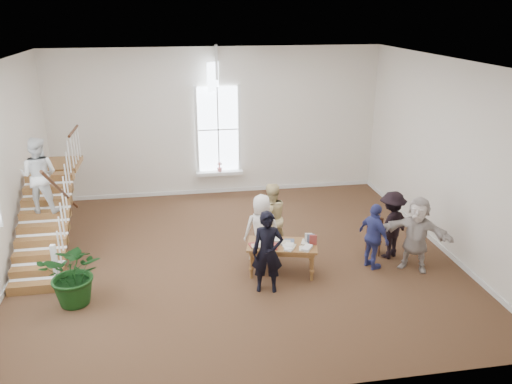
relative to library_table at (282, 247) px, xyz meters
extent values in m
plane|color=#4F2C1F|center=(-0.86, 0.90, -0.64)|extent=(10.00, 10.00, 0.00)
plane|color=silver|center=(-0.86, 5.40, 1.61)|extent=(10.00, 0.00, 10.00)
plane|color=silver|center=(-0.86, -3.60, 1.61)|extent=(10.00, 0.00, 10.00)
plane|color=silver|center=(4.14, 0.90, 1.61)|extent=(0.00, 9.00, 9.00)
plane|color=white|center=(-0.86, 0.90, 3.86)|extent=(10.00, 10.00, 0.00)
cube|color=white|center=(-0.86, 5.22, 0.06)|extent=(1.45, 0.28, 0.10)
plane|color=white|center=(-0.86, 5.34, 1.41)|extent=(2.60, 0.00, 2.60)
plane|color=white|center=(-0.86, 5.34, 3.01)|extent=(0.60, 0.60, 0.85)
cube|color=white|center=(-0.86, 5.37, -0.58)|extent=(10.00, 0.04, 0.12)
imported|color=pink|center=(-0.86, 5.19, 0.26)|extent=(0.17, 0.17, 0.30)
cube|color=brown|center=(-5.21, 0.10, -0.54)|extent=(1.10, 0.30, 0.20)
cube|color=brown|center=(-5.21, 0.40, -0.34)|extent=(1.10, 0.30, 0.20)
cube|color=brown|center=(-5.21, 0.70, -0.14)|extent=(1.10, 0.30, 0.20)
cube|color=brown|center=(-5.21, 1.00, 0.06)|extent=(1.10, 0.30, 0.20)
cube|color=brown|center=(-5.21, 1.30, 0.26)|extent=(1.10, 0.30, 0.20)
cube|color=brown|center=(-5.21, 1.60, 0.46)|extent=(1.10, 0.30, 0.20)
cube|color=brown|center=(-5.21, 1.90, 0.66)|extent=(1.10, 0.30, 0.20)
cube|color=brown|center=(-5.21, 2.20, 0.86)|extent=(1.10, 0.30, 0.20)
cube|color=brown|center=(-5.21, 2.50, 1.06)|extent=(1.10, 0.30, 0.20)
cube|color=brown|center=(-5.21, 3.40, 1.10)|extent=(1.10, 1.20, 0.12)
cube|color=white|center=(-4.72, -0.05, -0.09)|extent=(0.10, 0.10, 1.10)
cylinder|color=#311E0D|center=(-4.71, 1.30, 1.11)|extent=(0.07, 2.74, 1.86)
imported|color=silver|center=(-5.21, 1.60, 1.43)|extent=(0.94, 0.79, 1.72)
cube|color=brown|center=(0.01, 0.01, 0.05)|extent=(1.65, 1.10, 0.05)
cube|color=brown|center=(0.01, 0.01, -0.02)|extent=(1.51, 0.95, 0.10)
cylinder|color=brown|center=(-0.69, -0.11, -0.31)|extent=(0.07, 0.07, 0.66)
cylinder|color=brown|center=(0.59, -0.42, -0.31)|extent=(0.07, 0.07, 0.66)
cylinder|color=brown|center=(-0.56, 0.43, -0.31)|extent=(0.07, 0.07, 0.66)
cylinder|color=brown|center=(0.72, 0.12, -0.31)|extent=(0.07, 0.07, 0.66)
cube|color=silver|center=(-0.05, 0.24, 0.09)|extent=(0.18, 0.28, 0.04)
cube|color=beige|center=(0.42, -0.32, 0.09)|extent=(0.27, 0.28, 0.02)
cube|color=tan|center=(-0.28, 0.04, 0.10)|extent=(0.29, 0.31, 0.06)
cube|color=silver|center=(0.11, -0.26, 0.09)|extent=(0.28, 0.31, 0.02)
cube|color=#4C5972|center=(0.05, 0.04, 0.09)|extent=(0.29, 0.32, 0.03)
cube|color=maroon|center=(-0.59, 0.02, 0.09)|extent=(0.26, 0.27, 0.03)
cube|color=white|center=(0.49, -0.32, 0.10)|extent=(0.30, 0.33, 0.05)
cube|color=#BFB299|center=(0.08, 0.01, 0.10)|extent=(0.27, 0.25, 0.04)
cube|color=silver|center=(0.14, -0.12, 0.10)|extent=(0.24, 0.25, 0.05)
cube|color=beige|center=(-0.36, 0.27, 0.10)|extent=(0.17, 0.27, 0.06)
cube|color=tan|center=(-0.56, -0.06, 0.10)|extent=(0.24, 0.20, 0.04)
cube|color=silver|center=(-0.47, 0.07, 0.09)|extent=(0.26, 0.32, 0.03)
cube|color=#4C5972|center=(0.18, 0.05, 0.09)|extent=(0.27, 0.29, 0.04)
cube|color=maroon|center=(-0.23, -0.11, 0.10)|extent=(0.31, 0.34, 0.05)
cube|color=white|center=(0.08, -0.22, 0.10)|extent=(0.18, 0.28, 0.04)
cube|color=#BFB299|center=(0.14, -0.17, 0.09)|extent=(0.32, 0.33, 0.03)
cube|color=silver|center=(-0.26, 0.21, 0.09)|extent=(0.27, 0.32, 0.02)
cube|color=beige|center=(0.52, -0.03, 0.09)|extent=(0.24, 0.32, 0.04)
imported|color=black|center=(-0.44, -0.64, 0.24)|extent=(0.71, 0.53, 1.76)
imported|color=silver|center=(-0.34, 0.61, 0.19)|extent=(0.82, 0.54, 1.64)
imported|color=beige|center=(-0.04, 1.11, 0.23)|extent=(0.96, 0.82, 1.73)
imported|color=#383F88|center=(2.08, -0.09, 0.14)|extent=(0.66, 0.98, 1.54)
imported|color=black|center=(2.68, 0.36, 0.18)|extent=(1.21, 1.02, 1.63)
imported|color=beige|center=(2.98, -0.29, 0.23)|extent=(1.60, 1.34, 1.72)
imported|color=#123912|center=(-4.26, -0.51, 0.04)|extent=(1.39, 1.26, 1.36)
cube|color=#311E0D|center=(2.38, 0.59, -0.23)|extent=(0.50, 0.50, 0.04)
cube|color=#311E0D|center=(2.45, 0.74, 0.01)|extent=(0.36, 0.19, 0.45)
cylinder|color=#311E0D|center=(2.18, 0.51, -0.44)|extent=(0.04, 0.04, 0.39)
cylinder|color=#311E0D|center=(2.46, 0.39, -0.44)|extent=(0.04, 0.04, 0.39)
cylinder|color=#311E0D|center=(2.30, 0.79, -0.44)|extent=(0.04, 0.04, 0.39)
cylinder|color=#311E0D|center=(2.58, 0.66, -0.44)|extent=(0.04, 0.04, 0.39)
camera|label=1|loc=(-2.15, -9.58, 4.96)|focal=35.00mm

